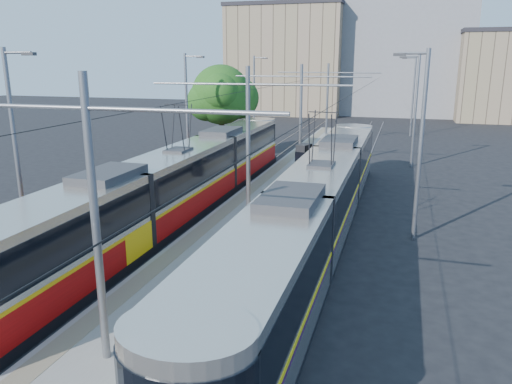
% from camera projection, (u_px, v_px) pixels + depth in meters
% --- Properties ---
extents(ground, '(160.00, 160.00, 0.00)m').
position_uv_depth(ground, '(176.00, 297.00, 16.33)').
color(ground, black).
rests_on(ground, ground).
extents(platform, '(4.00, 50.00, 0.30)m').
position_uv_depth(platform, '(290.00, 179.00, 32.06)').
color(platform, gray).
rests_on(platform, ground).
extents(tactile_strip_left, '(0.70, 50.00, 0.01)m').
position_uv_depth(tactile_strip_left, '(268.00, 175.00, 32.42)').
color(tactile_strip_left, gray).
rests_on(tactile_strip_left, platform).
extents(tactile_strip_right, '(0.70, 50.00, 0.01)m').
position_uv_depth(tactile_strip_right, '(312.00, 178.00, 31.62)').
color(tactile_strip_right, gray).
rests_on(tactile_strip_right, platform).
extents(rails, '(8.71, 70.00, 0.03)m').
position_uv_depth(rails, '(290.00, 181.00, 32.09)').
color(rails, gray).
rests_on(rails, ground).
extents(track_arrow, '(1.20, 5.00, 0.01)m').
position_uv_depth(track_arrow, '(19.00, 327.00, 14.53)').
color(track_arrow, silver).
rests_on(track_arrow, ground).
extents(tram_left, '(2.43, 30.22, 5.50)m').
position_uv_depth(tram_left, '(179.00, 183.00, 24.46)').
color(tram_left, black).
rests_on(tram_left, ground).
extents(tram_right, '(2.43, 29.13, 5.50)m').
position_uv_depth(tram_right, '(320.00, 199.00, 21.05)').
color(tram_right, black).
rests_on(tram_right, ground).
extents(catenary, '(9.20, 70.00, 7.00)m').
position_uv_depth(catenary, '(280.00, 115.00, 28.31)').
color(catenary, slate).
rests_on(catenary, platform).
extents(street_lamps, '(15.18, 38.22, 8.00)m').
position_uv_depth(street_lamps, '(304.00, 110.00, 34.74)').
color(street_lamps, slate).
rests_on(street_lamps, ground).
extents(shelter, '(0.91, 1.20, 2.35)m').
position_uv_depth(shelter, '(304.00, 162.00, 30.29)').
color(shelter, black).
rests_on(shelter, platform).
extents(tree, '(5.00, 4.63, 7.27)m').
position_uv_depth(tree, '(225.00, 96.00, 38.21)').
color(tree, '#382314').
rests_on(tree, ground).
extents(building_left, '(16.32, 12.24, 15.24)m').
position_uv_depth(building_left, '(289.00, 60.00, 72.77)').
color(building_left, gray).
rests_on(building_left, ground).
extents(building_centre, '(18.36, 14.28, 16.19)m').
position_uv_depth(building_centre, '(403.00, 57.00, 71.98)').
color(building_centre, gray).
rests_on(building_centre, ground).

